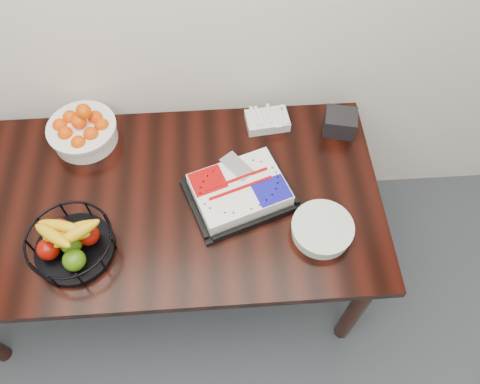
{
  "coord_description": "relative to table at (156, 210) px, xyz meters",
  "views": [
    {
      "loc": [
        0.28,
        1.03,
        2.33
      ],
      "look_at": [
        0.34,
        1.96,
        0.83
      ],
      "focal_mm": 35.0,
      "sensor_mm": 36.0,
      "label": 1
    }
  ],
  "objects": [
    {
      "name": "fork_bag",
      "position": [
        0.49,
        0.35,
        0.11
      ],
      "size": [
        0.19,
        0.14,
        0.05
      ],
      "color": "silver",
      "rests_on": "table"
    },
    {
      "name": "table",
      "position": [
        0.0,
        0.0,
        0.0
      ],
      "size": [
        1.8,
        0.9,
        0.75
      ],
      "color": "black",
      "rests_on": "ground"
    },
    {
      "name": "cake_tray",
      "position": [
        0.34,
        -0.01,
        0.12
      ],
      "size": [
        0.48,
        0.42,
        0.08
      ],
      "color": "black",
      "rests_on": "table"
    },
    {
      "name": "tangerine_bowl",
      "position": [
        -0.29,
        0.32,
        0.16
      ],
      "size": [
        0.29,
        0.29,
        0.18
      ],
      "color": "white",
      "rests_on": "table"
    },
    {
      "name": "fruit_basket",
      "position": [
        -0.27,
        -0.21,
        0.15
      ],
      "size": [
        0.31,
        0.31,
        0.16
      ],
      "color": "black",
      "rests_on": "table"
    },
    {
      "name": "plate_stack",
      "position": [
        0.64,
        -0.19,
        0.11
      ],
      "size": [
        0.23,
        0.23,
        0.06
      ],
      "color": "white",
      "rests_on": "table"
    },
    {
      "name": "napkin_box",
      "position": [
        0.79,
        0.3,
        0.13
      ],
      "size": [
        0.15,
        0.14,
        0.09
      ],
      "primitive_type": "cube",
      "rotation": [
        0.0,
        0.0,
        -0.22
      ],
      "color": "black",
      "rests_on": "table"
    }
  ]
}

